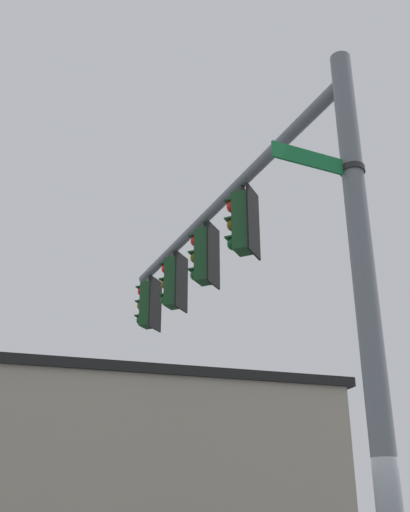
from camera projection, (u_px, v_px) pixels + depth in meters
The scene contains 9 objects.
signal_pole at pixel (370, 330), 6.93m from camera, with size 0.27×0.27×7.73m, color slate.
mast_arm at pixel (214, 209), 11.63m from camera, with size 0.20×0.20×7.99m, color slate.
traffic_light_nearest_pole at pixel (242, 223), 10.37m from camera, with size 0.54×0.49×1.31m.
traffic_light_mid_inner at pixel (204, 256), 11.66m from camera, with size 0.54×0.49×1.31m.
traffic_light_mid_outer at pixel (173, 283), 12.94m from camera, with size 0.54×0.49×1.31m.
traffic_light_arm_end at pixel (148, 305), 14.22m from camera, with size 0.54×0.49×1.31m.
street_name_sign at pixel (332, 165), 7.64m from camera, with size 1.05×0.92×0.22m.
storefront_building at pixel (126, 482), 19.69m from camera, with size 13.66×14.21×6.23m.
tree_by_storefront at pixel (179, 457), 24.39m from camera, with size 4.19×4.19×6.42m.
Camera 1 is at (-6.84, -1.13, 1.86)m, focal length 43.50 mm.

